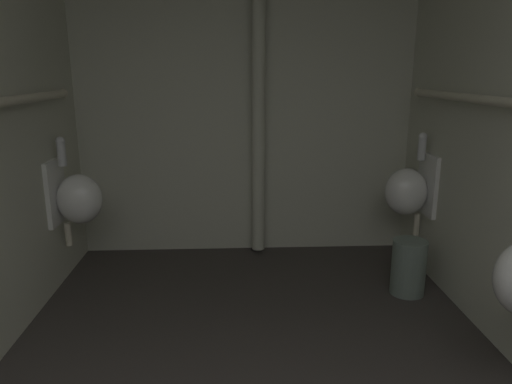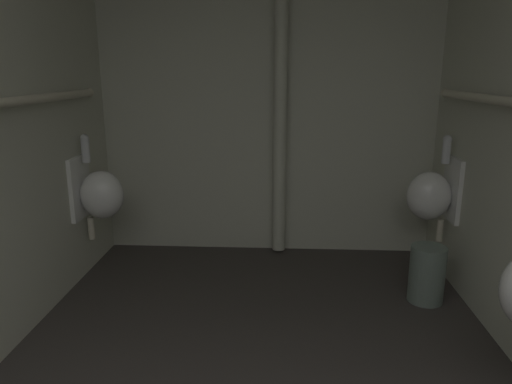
# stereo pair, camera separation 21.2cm
# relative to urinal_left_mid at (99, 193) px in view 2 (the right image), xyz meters

# --- Properties ---
(wall_back) EXTENTS (2.74, 0.06, 2.65)m
(wall_back) POSITION_rel_urinal_left_mid_xyz_m (1.16, 0.63, 0.71)
(wall_back) COLOR beige
(wall_back) RESTS_ON ground
(urinal_left_mid) EXTENTS (0.32, 0.30, 0.76)m
(urinal_left_mid) POSITION_rel_urinal_left_mid_xyz_m (0.00, 0.00, 0.00)
(urinal_left_mid) COLOR white
(urinal_right_far) EXTENTS (0.32, 0.30, 0.76)m
(urinal_right_far) POSITION_rel_urinal_left_mid_xyz_m (2.33, 0.09, 0.00)
(urinal_right_far) COLOR white
(standpipe_back_wall) EXTENTS (0.10, 0.10, 2.60)m
(standpipe_back_wall) POSITION_rel_urinal_left_mid_xyz_m (1.26, 0.52, 0.71)
(standpipe_back_wall) COLOR beige
(standpipe_back_wall) RESTS_ON ground
(waste_bin) EXTENTS (0.22, 0.22, 0.37)m
(waste_bin) POSITION_rel_urinal_left_mid_xyz_m (2.22, -0.29, -0.43)
(waste_bin) COLOR slate
(waste_bin) RESTS_ON ground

